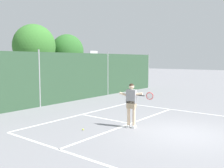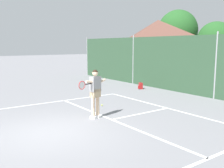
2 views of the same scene
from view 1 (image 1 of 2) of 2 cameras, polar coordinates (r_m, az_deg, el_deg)
name	(u,v)px [view 1 (image 1 of 2)]	position (r m, az deg, el deg)	size (l,w,h in m)	color
ground_plane	(184,134)	(10.28, 15.94, -10.72)	(120.00, 120.00, 0.00)	gray
court_markings	(168,131)	(10.52, 12.62, -10.24)	(8.30, 11.10, 0.01)	white
chainlink_fence	(39,80)	(15.66, -16.07, 0.98)	(26.09, 0.09, 3.43)	#2D4C33
basketball_hoop	(93,66)	(21.35, -4.20, 4.15)	(0.90, 0.67, 3.55)	#9E9EA3
tennis_player	(132,101)	(10.52, 4.47, -3.93)	(0.48, 1.39, 1.85)	silver
tennis_ball	(83,129)	(10.39, -6.55, -10.16)	(0.07, 0.07, 0.07)	#CCE033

